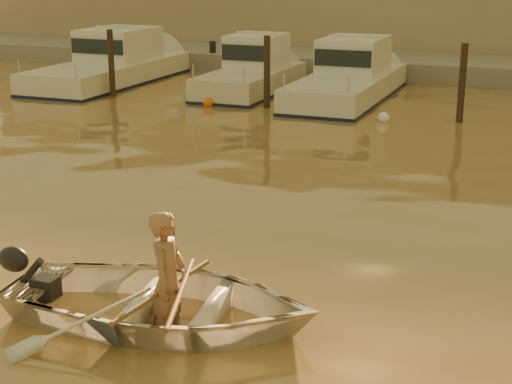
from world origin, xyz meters
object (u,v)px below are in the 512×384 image
at_px(moored_boat_2, 347,78).
at_px(moored_boat_1, 251,72).
at_px(person, 168,281).
at_px(moored_boat_0, 109,64).
at_px(dinghy, 161,302).

bearing_deg(moored_boat_2, moored_boat_1, 180.00).
bearing_deg(person, moored_boat_2, 0.77).
bearing_deg(moored_boat_0, moored_boat_1, 0.00).
xyz_separation_m(moored_boat_0, moored_boat_1, (5.10, 0.00, 0.00)).
bearing_deg(dinghy, moored_boat_2, 0.40).
bearing_deg(dinghy, moored_boat_0, 26.82).
distance_m(moored_boat_0, moored_boat_2, 8.19).
relative_size(person, moored_boat_0, 0.21).
distance_m(dinghy, person, 0.29).
distance_m(dinghy, moored_boat_0, 18.27).
distance_m(moored_boat_0, moored_boat_1, 5.10).
bearing_deg(moored_boat_1, person, -71.42).
xyz_separation_m(dinghy, moored_boat_1, (-5.01, 15.21, 0.36)).
relative_size(dinghy, moored_boat_2, 0.50).
bearing_deg(moored_boat_2, moored_boat_0, 180.00).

